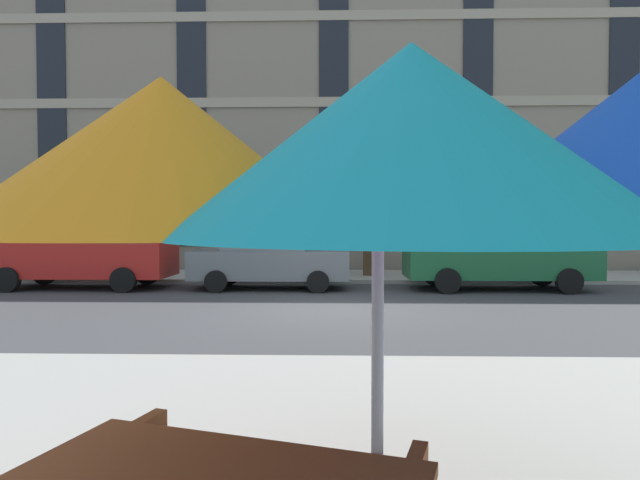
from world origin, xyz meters
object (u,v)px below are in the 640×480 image
Objects in this scene: street_tree_left at (85,185)px; street_tree_middle at (371,186)px; sedan_gray at (269,255)px; pickup_red at (73,252)px; pickup_green at (489,253)px; patio_umbrella at (378,175)px.

street_tree_middle is at bearing -2.02° from street_tree_left.
street_tree_middle is (3.04, 2.68, 2.13)m from sedan_gray.
pickup_red is 11.78m from pickup_green.
sedan_gray is 12.92m from patio_umbrella.
sedan_gray is 1.04× the size of street_tree_middle.
street_tree_left is 9.69m from street_tree_middle.
street_tree_left is at bearing 119.00° from patio_umbrella.
pickup_red is 14.88m from patio_umbrella.
pickup_red is 1.42× the size of patio_umbrella.
sedan_gray is at bearing -0.00° from pickup_red.
sedan_gray is at bearing -138.63° from street_tree_middle.
street_tree_left is at bearing 177.98° from street_tree_middle.
patio_umbrella is at bearing -93.60° from street_tree_middle.
sedan_gray is 1.05× the size of street_tree_left.
sedan_gray is 0.86× the size of pickup_green.
street_tree_middle is at bearing 17.21° from pickup_red.
street_tree_left is at bearing 155.54° from sedan_gray.
sedan_gray is 6.18m from pickup_green.
patio_umbrella is at bearing -61.00° from street_tree_left.
street_tree_left is 18.00m from patio_umbrella.
sedan_gray is (5.60, -0.00, -0.08)m from pickup_red.
pickup_green is at bearing -40.47° from street_tree_middle.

